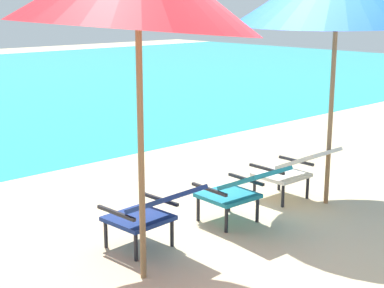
% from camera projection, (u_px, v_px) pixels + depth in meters
% --- Properties ---
extents(ground_plane, '(40.00, 40.00, 0.00)m').
position_uv_depth(ground_plane, '(42.00, 154.00, 8.72)').
color(ground_plane, '#CCB78E').
extents(lounge_chair_left, '(0.60, 0.91, 0.68)m').
position_uv_depth(lounge_chair_left, '(151.00, 210.00, 5.19)').
color(lounge_chair_left, navy).
rests_on(lounge_chair_left, ground_plane).
extents(lounge_chair_center, '(0.57, 0.89, 0.68)m').
position_uv_depth(lounge_chair_center, '(240.00, 188.00, 5.81)').
color(lounge_chair_center, teal).
rests_on(lounge_chair_center, ground_plane).
extents(lounge_chair_right, '(0.55, 0.88, 0.68)m').
position_uv_depth(lounge_chair_right, '(294.00, 168.00, 6.53)').
color(lounge_chair_right, silver).
rests_on(lounge_chair_right, ground_plane).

